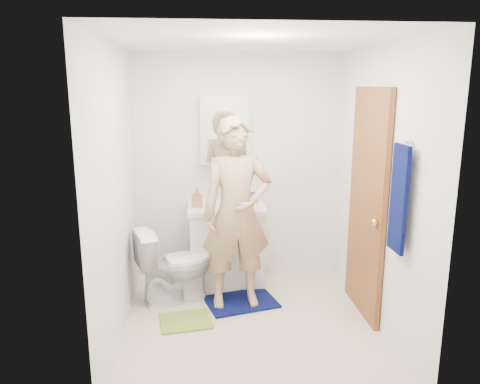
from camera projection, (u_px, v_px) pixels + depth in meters
name	position (u px, v px, depth m)	size (l,w,h in m)	color
floor	(250.00, 323.00, 4.17)	(2.20, 2.40, 0.02)	beige
ceiling	(251.00, 39.00, 3.62)	(2.20, 2.40, 0.02)	white
wall_back	(238.00, 167.00, 5.07)	(2.20, 0.02, 2.40)	silver
wall_front	(274.00, 237.00, 2.72)	(2.20, 0.02, 2.40)	silver
wall_left	(115.00, 194.00, 3.80)	(0.02, 2.40, 2.40)	silver
wall_right	(379.00, 189.00, 3.99)	(0.02, 2.40, 2.40)	silver
vanity_cabinet	(226.00, 246.00, 4.95)	(0.75, 0.55, 0.80)	white
countertop	(226.00, 207.00, 4.85)	(0.79, 0.59, 0.05)	white
sink_basin	(226.00, 206.00, 4.85)	(0.40, 0.40, 0.03)	white
faucet	(225.00, 195.00, 5.01)	(0.03, 0.03, 0.12)	silver
medicine_cabinet	(224.00, 130.00, 4.90)	(0.50, 0.12, 0.70)	white
mirror_panel	(225.00, 131.00, 4.84)	(0.46, 0.01, 0.66)	white
door	(367.00, 204.00, 4.17)	(0.05, 0.80, 2.05)	brown
door_knob	(375.00, 223.00, 3.88)	(0.07, 0.07, 0.07)	gold
towel	(399.00, 199.00, 3.42)	(0.03, 0.24, 0.80)	#070E46
towel_hook	(409.00, 142.00, 3.33)	(0.02, 0.02, 0.06)	silver
toilet	(175.00, 265.00, 4.52)	(0.41, 0.72, 0.74)	white
bath_mat	(241.00, 302.00, 4.54)	(0.65, 0.47, 0.02)	#070E46
green_rug	(186.00, 321.00, 4.17)	(0.45, 0.38, 0.02)	olive
soap_dispenser	(197.00, 197.00, 4.75)	(0.09, 0.09, 0.20)	#BA7157
toothbrush_cup	(254.00, 197.00, 4.96)	(0.13, 0.13, 0.10)	#8E4599
man	(237.00, 214.00, 4.29)	(0.65, 0.43, 1.78)	tan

